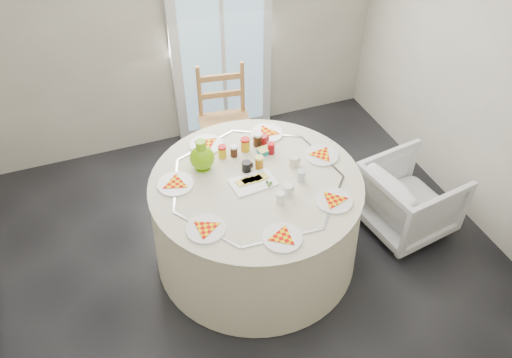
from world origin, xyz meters
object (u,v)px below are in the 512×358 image
object	(u,v)px
wooden_chair	(226,128)
armchair	(411,191)
green_pitcher	(202,158)
table	(256,220)

from	to	relation	value
wooden_chair	armchair	distance (m)	1.74
armchair	green_pitcher	size ratio (longest dim) A/B	2.88
green_pitcher	armchair	bearing A→B (deg)	-16.63
table	armchair	xyz separation A→B (m)	(1.30, -0.16, 0.02)
wooden_chair	armchair	world-z (taller)	wooden_chair
table	green_pitcher	bearing A→B (deg)	138.27
armchair	table	bearing A→B (deg)	74.43
wooden_chair	armchair	size ratio (longest dim) A/B	1.51
table	green_pitcher	world-z (taller)	green_pitcher
green_pitcher	wooden_chair	bearing A→B (deg)	60.96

